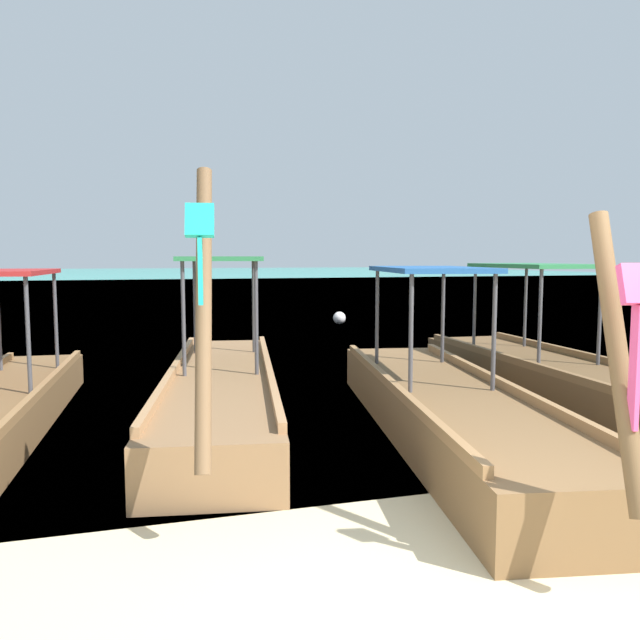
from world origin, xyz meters
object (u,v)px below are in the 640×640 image
at_px(longtail_boat_violet_ribbon, 561,380).
at_px(mooring_buoy_near, 339,318).
at_px(longtail_boat_pink_ribbon, 447,408).
at_px(longtail_boat_yellow_ribbon, 0,406).
at_px(longtail_boat_turquoise_ribbon, 222,389).

height_order(longtail_boat_violet_ribbon, mooring_buoy_near, longtail_boat_violet_ribbon).
distance_m(longtail_boat_pink_ribbon, mooring_buoy_near, 12.58).
xyz_separation_m(longtail_boat_yellow_ribbon, longtail_boat_pink_ribbon, (5.04, -1.72, 0.03)).
height_order(longtail_boat_turquoise_ribbon, longtail_boat_pink_ribbon, longtail_boat_turquoise_ribbon).
bearing_deg(longtail_boat_turquoise_ribbon, mooring_buoy_near, 64.16).
bearing_deg(longtail_boat_turquoise_ribbon, longtail_boat_yellow_ribbon, -179.02).
relative_size(longtail_boat_turquoise_ribbon, longtail_boat_pink_ribbon, 1.04).
distance_m(longtail_boat_yellow_ribbon, longtail_boat_pink_ribbon, 5.33).
bearing_deg(longtail_boat_yellow_ribbon, longtail_boat_turquoise_ribbon, 0.98).
height_order(longtail_boat_pink_ribbon, mooring_buoy_near, longtail_boat_pink_ribbon).
relative_size(longtail_boat_yellow_ribbon, longtail_boat_turquoise_ribbon, 0.88).
bearing_deg(longtail_boat_violet_ribbon, longtail_boat_yellow_ribbon, 174.56).
distance_m(longtail_boat_turquoise_ribbon, longtail_boat_pink_ribbon, 2.96).
bearing_deg(longtail_boat_pink_ribbon, mooring_buoy_near, 77.55).
bearing_deg(mooring_buoy_near, longtail_boat_turquoise_ribbon, -115.84).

